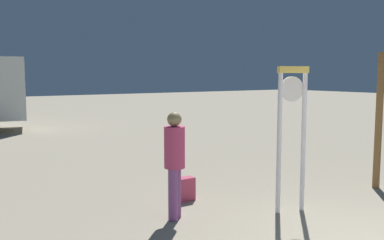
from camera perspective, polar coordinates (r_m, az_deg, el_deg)
standing_clock at (r=6.48m, az=13.41°, el=-0.52°), size 0.49×0.22×2.22m
person_near_clock at (r=6.05m, az=-2.39°, el=-5.43°), size 0.30×0.30×1.57m
backpack at (r=7.10m, az=-0.94°, el=-9.38°), size 0.30×0.22×0.39m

